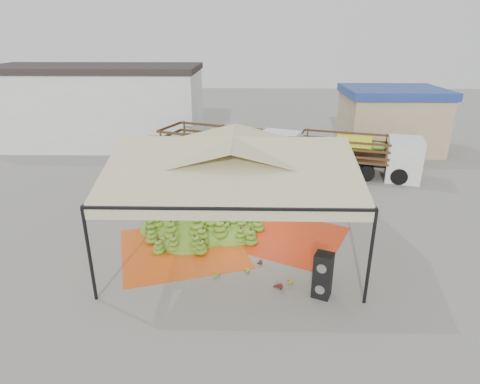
{
  "coord_description": "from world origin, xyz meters",
  "views": [
    {
      "loc": [
        0.53,
        -13.89,
        7.44
      ],
      "look_at": [
        0.2,
        1.5,
        1.3
      ],
      "focal_mm": 30.0,
      "sensor_mm": 36.0,
      "label": 1
    }
  ],
  "objects_px": {
    "speaker_stack": "(323,275)",
    "truck_left": "(234,148)",
    "vendor": "(282,170)",
    "truck_right": "(364,151)",
    "banana_heap": "(199,221)"
  },
  "relations": [
    {
      "from": "vendor",
      "to": "truck_right",
      "type": "bearing_deg",
      "value": -134.85
    },
    {
      "from": "speaker_stack",
      "to": "banana_heap",
      "type": "bearing_deg",
      "value": 160.09
    },
    {
      "from": "banana_heap",
      "to": "speaker_stack",
      "type": "relative_size",
      "value": 3.42
    },
    {
      "from": "speaker_stack",
      "to": "truck_right",
      "type": "xyz_separation_m",
      "value": [
        4.11,
        11.23,
        0.64
      ]
    },
    {
      "from": "banana_heap",
      "to": "truck_right",
      "type": "height_order",
      "value": "truck_right"
    },
    {
      "from": "banana_heap",
      "to": "vendor",
      "type": "relative_size",
      "value": 2.82
    },
    {
      "from": "banana_heap",
      "to": "truck_left",
      "type": "height_order",
      "value": "truck_left"
    },
    {
      "from": "truck_left",
      "to": "truck_right",
      "type": "xyz_separation_m",
      "value": [
        7.14,
        0.22,
        -0.21
      ]
    },
    {
      "from": "speaker_stack",
      "to": "truck_left",
      "type": "distance_m",
      "value": 11.45
    },
    {
      "from": "vendor",
      "to": "truck_left",
      "type": "xyz_separation_m",
      "value": [
        -2.52,
        1.58,
        0.7
      ]
    },
    {
      "from": "speaker_stack",
      "to": "truck_left",
      "type": "height_order",
      "value": "truck_left"
    },
    {
      "from": "speaker_stack",
      "to": "truck_right",
      "type": "distance_m",
      "value": 11.98
    },
    {
      "from": "speaker_stack",
      "to": "vendor",
      "type": "height_order",
      "value": "vendor"
    },
    {
      "from": "speaker_stack",
      "to": "vendor",
      "type": "distance_m",
      "value": 9.45
    },
    {
      "from": "banana_heap",
      "to": "truck_right",
      "type": "bearing_deg",
      "value": 41.12
    }
  ]
}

